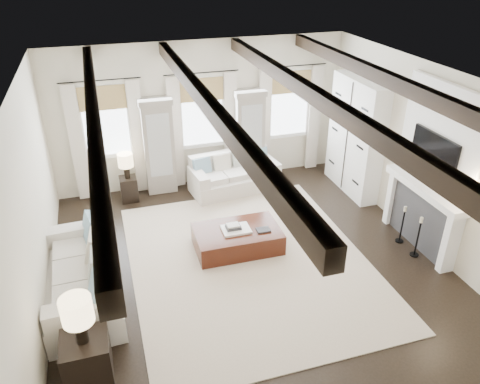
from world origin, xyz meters
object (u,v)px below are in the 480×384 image
object	(u,v)px
sofa_left	(86,277)
side_table_back	(129,189)
ottoman	(237,239)
sofa_back	(233,175)
side_table_front	(87,358)

from	to	relation	value
sofa_left	side_table_back	bearing A→B (deg)	73.21
ottoman	side_table_back	bearing A→B (deg)	125.84
sofa_back	sofa_left	bearing A→B (deg)	-138.21
sofa_back	sofa_left	distance (m)	4.30
ottoman	sofa_back	bearing A→B (deg)	76.17
ottoman	side_table_back	distance (m)	2.97
ottoman	sofa_left	bearing A→B (deg)	-166.22
side_table_back	sofa_back	bearing A→B (deg)	-3.98
sofa_left	side_table_back	xyz separation A→B (m)	(0.91, 3.03, -0.13)
sofa_left	side_table_back	size ratio (longest dim) A/B	4.41
sofa_back	side_table_back	distance (m)	2.30
sofa_left	side_table_back	world-z (taller)	sofa_left
sofa_left	side_table_front	world-z (taller)	sofa_left
ottoman	side_table_front	distance (m)	3.40
sofa_back	sofa_left	size ratio (longest dim) A/B	0.86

